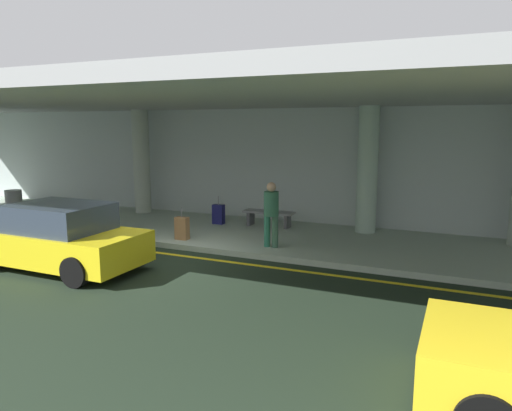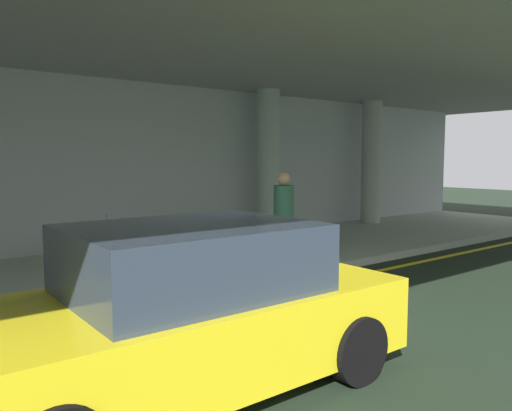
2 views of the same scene
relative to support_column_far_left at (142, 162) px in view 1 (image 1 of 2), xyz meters
The scene contains 13 objects.
ground_plane 6.35m from the support_column_far_left, 48.50° to the right, with size 60.00×60.00×0.00m, color black.
sidewalk 4.65m from the support_column_far_left, 19.57° to the right, with size 26.00×4.20×0.15m, color #A5B4A3.
lane_stripe_yellow 5.98m from the support_column_far_left, 44.87° to the right, with size 26.00×0.14×0.01m, color yellow.
support_column_far_left is the anchor object (origin of this frame).
support_column_left_mid 8.00m from the support_column_far_left, ahead, with size 0.59×0.59×3.65m, color #A0B9A7.
ceiling_overhang 4.86m from the support_column_far_left, 25.66° to the right, with size 28.00×13.20×0.30m, color #9B9C9E.
terminal_back_wall 4.09m from the support_column_far_left, 11.70° to the left, with size 26.00×0.30×3.80m, color #ADBAB8.
car_yellow_taxi_no2 6.51m from the support_column_far_left, 69.90° to the right, with size 4.10×1.92×1.50m.
traveler_with_luggage 6.78m from the support_column_far_left, 24.34° to the right, with size 0.38×0.38×1.68m.
suitcase_upright_primary 3.88m from the support_column_far_left, 11.91° to the right, with size 0.36×0.22×0.90m.
suitcase_upright_secondary 4.91m from the support_column_far_left, 39.94° to the right, with size 0.36×0.22×0.90m.
bench_metal 5.33m from the support_column_far_left, ahead, with size 1.60×0.50×0.48m.
trash_bin_steel 4.73m from the support_column_far_left, 151.77° to the right, with size 0.56×0.56×0.85m, color gray.
Camera 1 is at (6.57, -9.21, 3.21)m, focal length 33.08 mm.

